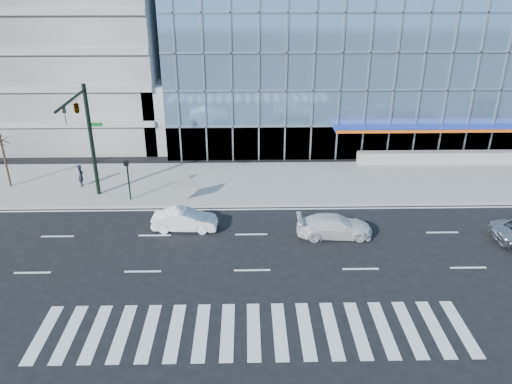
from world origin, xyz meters
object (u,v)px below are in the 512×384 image
white_suv (334,226)px  pedestrian (81,175)px  street_tree_near (1,140)px  ped_signal_post (128,174)px  traffic_signal (81,119)px  tilted_panel (187,187)px  white_sedan (185,220)px

white_suv → pedestrian: size_ratio=2.75×
street_tree_near → pedestrian: street_tree_near is taller
ped_signal_post → traffic_signal: bearing=-171.5°
ped_signal_post → tilted_panel: 4.21m
street_tree_near → ped_signal_post: bearing=-15.1°
pedestrian → tilted_panel: tilted_panel is taller
traffic_signal → street_tree_near: size_ratio=1.89×
pedestrian → traffic_signal: bearing=-157.6°
white_sedan → pedestrian: size_ratio=2.41×
white_suv → pedestrian: pedestrian is taller
traffic_signal → ped_signal_post: traffic_signal is taller
tilted_panel → white_sedan: bearing=-83.6°
street_tree_near → tilted_panel: size_ratio=3.25×
ped_signal_post → tilted_panel: size_ratio=2.31×
traffic_signal → ped_signal_post: bearing=8.5°
traffic_signal → white_suv: 17.70m
pedestrian → tilted_panel: size_ratio=1.30×
white_sedan → tilted_panel: tilted_panel is taller
street_tree_near → traffic_signal: bearing=-22.7°
ped_signal_post → street_tree_near: bearing=164.9°
traffic_signal → ped_signal_post: 4.75m
ped_signal_post → tilted_panel: (4.07, 0.06, -1.08)m
traffic_signal → white_sedan: size_ratio=1.97×
traffic_signal → ped_signal_post: size_ratio=2.67×
street_tree_near → white_suv: 24.58m
ped_signal_post → street_tree_near: street_tree_near is taller
white_sedan → tilted_panel: bearing=5.9°
traffic_signal → white_suv: (16.12, -4.82, -5.49)m
street_tree_near → white_sedan: size_ratio=1.04×
traffic_signal → white_suv: bearing=-16.6°
white_sedan → pedestrian: pedestrian is taller
traffic_signal → street_tree_near: traffic_signal is taller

